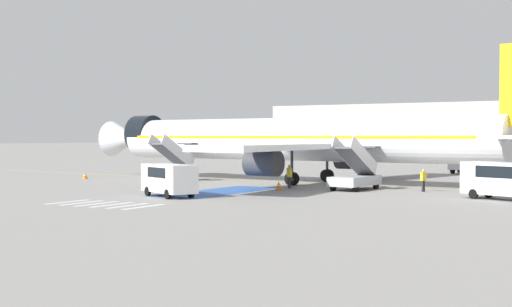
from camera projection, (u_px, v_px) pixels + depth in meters
name	position (u px, v px, depth m)	size (l,w,h in m)	color
ground_plane	(301.00, 183.00, 62.15)	(600.00, 600.00, 0.00)	gray
apron_leadline_yellow	(293.00, 183.00, 62.02)	(0.20, 80.70, 0.01)	gold
apron_stand_patch_blue	(219.00, 192.00, 51.91)	(4.23, 11.92, 0.01)	#2856A8
apron_walkway_bar_0	(68.00, 202.00, 43.86)	(0.44, 3.60, 0.01)	silver
apron_walkway_bar_1	(82.00, 203.00, 43.25)	(0.44, 3.60, 0.01)	silver
apron_walkway_bar_2	(97.00, 204.00, 42.64)	(0.44, 3.60, 0.01)	silver
apron_walkway_bar_3	(112.00, 205.00, 42.03)	(0.44, 3.60, 0.01)	silver
apron_walkway_bar_4	(128.00, 206.00, 41.43)	(0.44, 3.60, 0.01)	silver
apron_walkway_bar_5	(144.00, 207.00, 40.82)	(0.44, 3.60, 0.01)	silver
airliner	(300.00, 139.00, 61.56)	(46.54, 34.82, 10.73)	silver
boarding_stairs_forward	(172.00, 170.00, 64.15)	(2.57, 5.36, 4.27)	#ADB2BA
boarding_stairs_aft	(355.00, 177.00, 53.66)	(2.57, 5.36, 4.11)	#ADB2BA
fuel_tanker	(473.00, 158.00, 78.73)	(3.34, 8.77, 3.27)	#38383D
service_van_0	(169.00, 177.00, 47.47)	(5.17, 3.78, 2.18)	silver
service_van_1	(504.00, 178.00, 45.11)	(5.66, 3.72, 2.39)	silver
baggage_cart	(165.00, 182.00, 58.61)	(2.81, 1.90, 0.87)	gray
ground_crew_0	(423.00, 179.00, 51.94)	(0.38, 0.49, 1.65)	#2D2D33
ground_crew_1	(289.00, 175.00, 55.44)	(0.49, 0.39, 1.82)	#2D2D33
traffic_cone_0	(85.00, 176.00, 67.66)	(0.55, 0.55, 0.61)	orange
traffic_cone_1	(279.00, 186.00, 53.69)	(0.57, 0.57, 0.64)	orange
terminal_building	(472.00, 131.00, 124.12)	(72.93, 12.10, 9.85)	#B2AD9E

